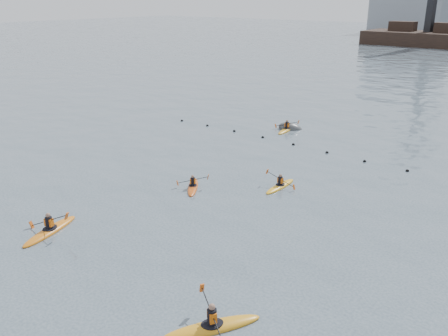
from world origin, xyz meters
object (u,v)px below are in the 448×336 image
at_px(kayaker_0, 50,230).
at_px(kayaker_5, 287,129).
at_px(mooring_buoy, 290,129).
at_px(kayaker_2, 193,186).
at_px(kayaker_3, 280,186).
at_px(kayaker_1, 212,326).

xyz_separation_m(kayaker_0, kayaker_5, (-0.98, 23.49, -0.01)).
xyz_separation_m(kayaker_0, mooring_buoy, (-0.97, 24.11, -0.11)).
height_order(kayaker_2, mooring_buoy, kayaker_2).
xyz_separation_m(kayaker_0, kayaker_3, (5.65, 12.13, -0.02)).
bearing_deg(kayaker_1, kayaker_3, 144.01).
height_order(kayaker_1, kayaker_5, kayaker_1).
xyz_separation_m(kayaker_2, kayaker_3, (4.07, 3.43, 0.00)).
xyz_separation_m(kayaker_1, kayaker_2, (-9.35, 9.16, -0.02)).
bearing_deg(kayaker_1, kayaker_2, 166.85).
height_order(kayaker_3, kayaker_5, kayaker_5).
bearing_deg(mooring_buoy, kayaker_2, -80.60).
xyz_separation_m(kayaker_2, mooring_buoy, (-2.55, 15.41, -0.09)).
distance_m(kayaker_0, mooring_buoy, 24.13).
xyz_separation_m(kayaker_3, mooring_buoy, (-6.62, 11.98, -0.09)).
height_order(kayaker_2, kayaker_3, kayaker_3).
distance_m(kayaker_3, mooring_buoy, 13.69).
bearing_deg(kayaker_3, mooring_buoy, 117.68).
bearing_deg(mooring_buoy, kayaker_3, -61.07).
bearing_deg(mooring_buoy, kayaker_1, -64.16).
bearing_deg(kayaker_5, kayaker_1, -72.56).
distance_m(kayaker_1, kayaker_5, 26.75).
xyz_separation_m(kayaker_1, kayaker_3, (-5.28, 12.59, -0.02)).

